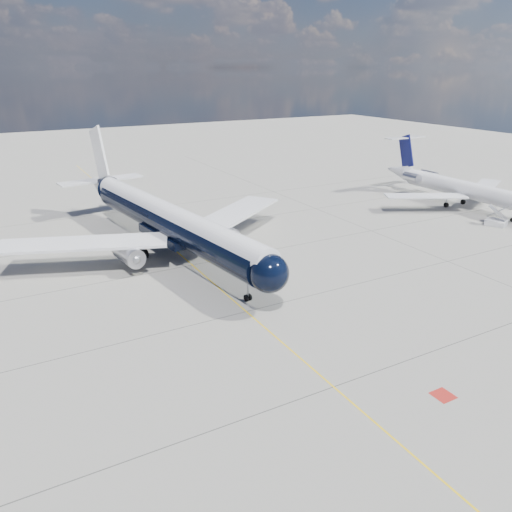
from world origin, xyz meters
name	(u,v)px	position (x,y,z in m)	size (l,w,h in m)	color
ground	(179,253)	(0.00, 30.00, 0.00)	(320.00, 320.00, 0.00)	gray
taxiway_centerline	(192,265)	(0.00, 25.00, 0.00)	(0.16, 160.00, 0.01)	yellow
red_marking	(443,395)	(6.80, -10.00, 0.00)	(1.60, 1.60, 0.01)	maroon
main_airliner	(165,219)	(-1.16, 31.28, 4.72)	(42.91, 52.61, 15.21)	black
regional_jet	(452,185)	(53.59, 30.34, 3.64)	(29.67, 33.93, 11.53)	silver
boarding_stair	(496,221)	(49.69, 17.57, 0.62)	(3.40, 3.73, 3.35)	silver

